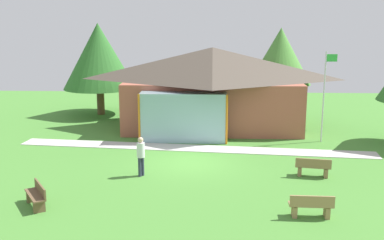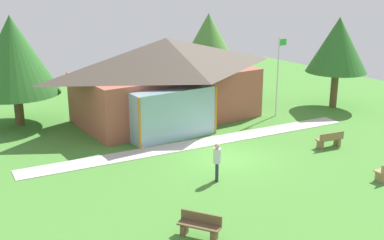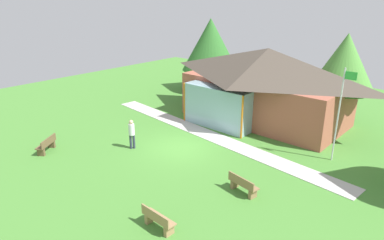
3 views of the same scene
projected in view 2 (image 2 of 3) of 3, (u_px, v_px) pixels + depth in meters
ground_plane at (227, 158)px, 23.90m from camera, size 44.00×44.00×0.00m
pavilion at (167, 78)px, 29.45m from camera, size 11.59×7.41×5.02m
footpath at (199, 143)px, 25.87m from camera, size 18.86×3.19×0.03m
flagpole at (278, 73)px, 30.20m from camera, size 0.64×0.08×5.00m
bench_mid_right at (330, 140)px, 25.20m from camera, size 1.55×0.68×0.84m
bench_front_left at (200, 226)px, 16.60m from camera, size 1.20×1.49×0.84m
visitor_strolling_lawn at (217, 159)px, 20.92m from camera, size 0.34×0.34×1.74m
tree_behind_pavilion_right at (209, 41)px, 32.90m from camera, size 4.03×4.03×6.18m
tree_east_hedge at (338, 45)px, 31.81m from camera, size 4.00×4.00×6.02m
tree_behind_pavilion_left at (13, 55)px, 27.97m from camera, size 5.08×5.08×6.47m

